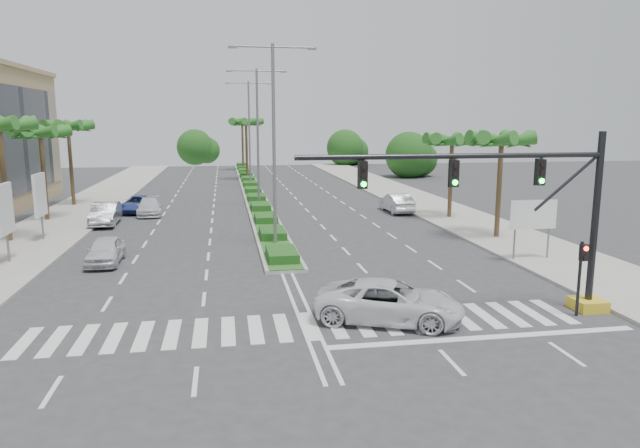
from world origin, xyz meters
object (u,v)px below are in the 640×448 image
object	(u,v)px
car_crossing	(389,302)
car_parked_d	(149,207)
car_parked_c	(138,204)
car_parked_a	(105,251)
car_right	(397,203)
car_parked_b	(106,214)

from	to	relation	value
car_crossing	car_parked_d	bearing A→B (deg)	45.59
car_parked_c	car_parked_d	bearing A→B (deg)	-49.08
car_parked_c	car_parked_a	bearing A→B (deg)	-80.36
car_parked_c	car_parked_d	world-z (taller)	car_parked_c
car_parked_c	car_right	size ratio (longest dim) A/B	1.03
car_right	car_parked_a	bearing A→B (deg)	33.51
car_right	car_parked_d	bearing A→B (deg)	-6.81
car_crossing	car_parked_a	bearing A→B (deg)	69.77
car_parked_c	car_parked_b	bearing A→B (deg)	-97.55
car_parked_a	car_parked_d	distance (m)	16.38
car_parked_a	car_parked_d	size ratio (longest dim) A/B	0.89
car_parked_c	car_parked_d	size ratio (longest dim) A/B	1.06
car_parked_a	car_right	bearing A→B (deg)	34.53
car_parked_b	car_parked_d	xyz separation A→B (m)	(2.64, 4.12, -0.14)
car_crossing	car_parked_b	bearing A→B (deg)	54.02
car_parked_b	car_right	xyz separation A→B (m)	(23.05, 2.15, -0.02)
car_parked_d	car_crossing	xyz separation A→B (m)	(12.21, -27.66, 0.10)
car_parked_b	car_parked_c	bearing A→B (deg)	73.52
car_parked_d	car_right	xyz separation A→B (m)	(20.41, -1.97, 0.12)
car_parked_b	car_parked_c	xyz separation A→B (m)	(1.51, 5.80, -0.13)
car_parked_c	car_right	world-z (taller)	car_right
car_parked_b	car_parked_d	world-z (taller)	car_parked_b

